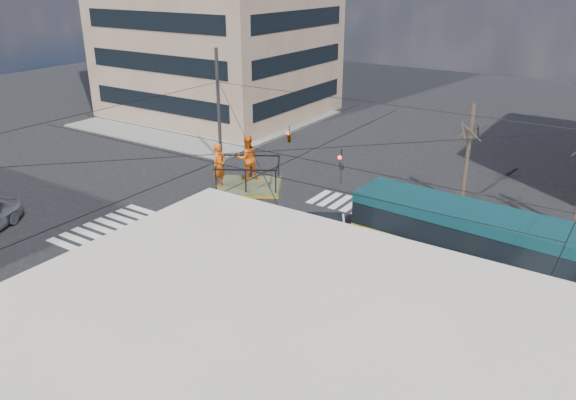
{
  "coord_description": "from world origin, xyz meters",
  "views": [
    {
      "loc": [
        13.28,
        -17.42,
        12.72
      ],
      "look_at": [
        0.4,
        2.01,
        3.2
      ],
      "focal_mm": 35.0,
      "sensor_mm": 36.0,
      "label": 1
    }
  ],
  "objects_px": {
    "city_bus": "(479,243)",
    "traffic_cone": "(153,257)",
    "utility_truck": "(268,236)",
    "flagger": "(422,288)",
    "worker_ground": "(166,235)"
  },
  "relations": [
    {
      "from": "city_bus",
      "to": "utility_truck",
      "type": "bearing_deg",
      "value": -142.91
    },
    {
      "from": "worker_ground",
      "to": "utility_truck",
      "type": "bearing_deg",
      "value": -78.03
    },
    {
      "from": "city_bus",
      "to": "traffic_cone",
      "type": "xyz_separation_m",
      "value": [
        -12.9,
        -7.02,
        -1.36
      ]
    },
    {
      "from": "utility_truck",
      "to": "flagger",
      "type": "distance_m",
      "value": 6.82
    },
    {
      "from": "utility_truck",
      "to": "worker_ground",
      "type": "distance_m",
      "value": 5.65
    },
    {
      "from": "city_bus",
      "to": "flagger",
      "type": "bearing_deg",
      "value": -102.08
    },
    {
      "from": "utility_truck",
      "to": "city_bus",
      "type": "xyz_separation_m",
      "value": [
        7.68,
        5.05,
        -0.36
      ]
    },
    {
      "from": "utility_truck",
      "to": "worker_ground",
      "type": "relative_size",
      "value": 3.62
    },
    {
      "from": "city_bus",
      "to": "traffic_cone",
      "type": "distance_m",
      "value": 14.74
    },
    {
      "from": "utility_truck",
      "to": "traffic_cone",
      "type": "distance_m",
      "value": 5.84
    },
    {
      "from": "worker_ground",
      "to": "city_bus",
      "type": "bearing_deg",
      "value": -62.46
    },
    {
      "from": "utility_truck",
      "to": "worker_ground",
      "type": "xyz_separation_m",
      "value": [
        -5.48,
        -0.81,
        -1.09
      ]
    },
    {
      "from": "city_bus",
      "to": "traffic_cone",
      "type": "height_order",
      "value": "city_bus"
    },
    {
      "from": "city_bus",
      "to": "worker_ground",
      "type": "relative_size",
      "value": 5.85
    },
    {
      "from": "utility_truck",
      "to": "city_bus",
      "type": "bearing_deg",
      "value": 2.61
    }
  ]
}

